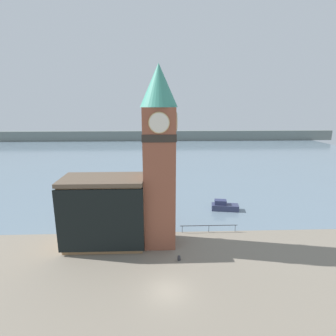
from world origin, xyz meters
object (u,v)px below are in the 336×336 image
Objects in this scene: clock_tower at (159,155)px; boat_near at (224,206)px; mooring_bollard_near at (179,258)px; pier_building at (104,212)px.

boat_near is at bearing 43.61° from clock_tower.
mooring_bollard_near is (2.24, -4.20, -11.76)m from clock_tower.
pier_building is (-7.20, -0.07, -7.48)m from clock_tower.
clock_tower is 19.45m from boat_near.
pier_building reaches higher than boat_near.
clock_tower reaches higher than pier_building.
clock_tower reaches higher than mooring_bollard_near.
boat_near is (11.41, 10.87, -11.41)m from clock_tower.
clock_tower is 10.38m from pier_building.
boat_near is 17.64m from mooring_bollard_near.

